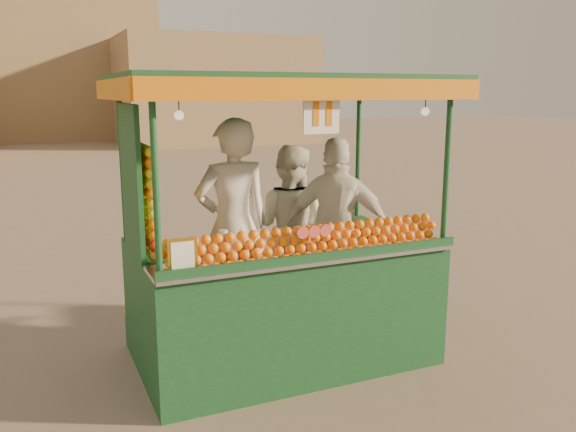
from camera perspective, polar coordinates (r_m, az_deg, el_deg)
name	(u,v)px	position (r m, az deg, el deg)	size (l,w,h in m)	color
ground	(249,360)	(5.72, -3.75, -13.53)	(90.00, 90.00, 0.00)	#725E51
building_right	(214,91)	(30.17, -7.10, 11.75)	(9.00, 6.00, 5.00)	#896F4E
building_center	(12,71)	(34.89, -24.83, 12.41)	(14.00, 7.00, 7.00)	#896F4E
juice_cart	(278,274)	(5.39, -0.97, -5.51)	(2.84, 1.84, 2.58)	#0F3A20
vendor_left	(233,226)	(5.38, -5.28, -0.94)	(0.72, 0.49, 1.92)	silver
vendor_middle	(289,226)	(6.01, 0.11, -0.97)	(1.00, 0.98, 1.63)	silver
vendor_right	(337,229)	(5.66, 4.70, -1.28)	(1.09, 0.90, 1.73)	silver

